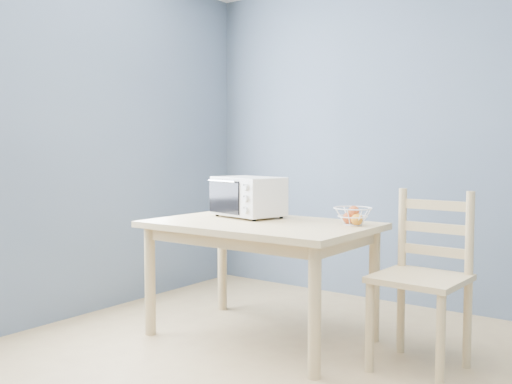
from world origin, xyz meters
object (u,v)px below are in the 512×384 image
Objects in this scene: toaster_oven at (246,196)px; dining_chair at (423,281)px; fruit_basket at (353,215)px; dining_table at (260,238)px.

toaster_oven is 0.54× the size of dining_chair.
toaster_oven is 1.93× the size of fruit_basket.
fruit_basket is 0.28× the size of dining_chair.
toaster_oven is at bearing 144.17° from dining_table.
dining_table is at bearing -170.41° from dining_chair.
dining_chair reaches higher than fruit_basket.
fruit_basket is at bearing 172.82° from dining_chair.
dining_chair is (1.02, 0.12, -0.16)m from dining_table.
dining_table is 5.10× the size of fruit_basket.
dining_chair is (1.26, -0.05, -0.41)m from toaster_oven.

